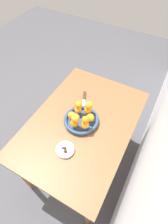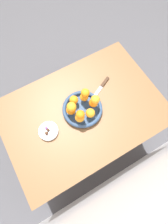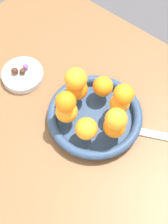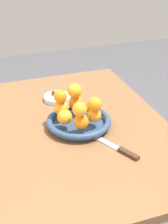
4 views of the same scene
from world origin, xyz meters
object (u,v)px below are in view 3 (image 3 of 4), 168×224
(orange_0, at_px, (67,112))
(orange_8, at_px, (76,79))
(orange_1, at_px, (86,129))
(orange_2, at_px, (114,127))
(candy_dish, at_px, (23,75))
(candy_ball_0, at_px, (15,71))
(orange_5, at_px, (77,89))
(orange_3, at_px, (120,103))
(orange_9, at_px, (66,102))
(orange_4, at_px, (103,86))
(orange_6, at_px, (124,94))
(fruit_bowl, at_px, (94,116))
(orange_7, at_px, (116,119))
(dining_table, at_px, (92,135))
(candy_ball_3, at_px, (23,71))
(candy_ball_2, at_px, (16,70))
(knife, at_px, (168,137))
(candy_ball_1, at_px, (26,67))

(orange_0, relative_size, orange_8, 1.01)
(orange_1, bearing_deg, orange_2, -136.63)
(candy_dish, height_order, orange_2, orange_2)
(candy_ball_0, bearing_deg, orange_5, -166.96)
(orange_3, distance_m, orange_9, 0.16)
(orange_4, bearing_deg, orange_6, 167.35)
(orange_9, bearing_deg, fruit_bowl, -127.42)
(orange_7, xyz_separation_m, orange_9, (0.13, 0.04, 0.00))
(dining_table, height_order, candy_ball_3, candy_ball_3)
(orange_3, height_order, candy_ball_2, orange_3)
(candy_dish, relative_size, orange_9, 2.29)
(candy_ball_0, bearing_deg, orange_8, -169.21)
(orange_1, relative_size, orange_9, 1.09)
(orange_8, height_order, candy_ball_2, orange_8)
(orange_8, distance_m, knife, 0.31)
(orange_0, distance_m, candy_ball_1, 0.23)
(orange_6, height_order, knife, orange_6)
(candy_dish, distance_m, orange_5, 0.20)
(orange_7, xyz_separation_m, candy_ball_1, (0.35, -0.02, -0.10))
(fruit_bowl, bearing_deg, orange_4, -70.77)
(orange_9, distance_m, knife, 0.31)
(candy_ball_3, distance_m, knife, 0.47)
(candy_ball_0, distance_m, candy_ball_1, 0.04)
(orange_4, distance_m, candy_ball_0, 0.28)
(orange_0, bearing_deg, orange_3, -130.77)
(orange_7, height_order, candy_ball_3, orange_7)
(candy_dish, distance_m, candy_ball_0, 0.03)
(candy_dish, xyz_separation_m, orange_6, (-0.32, -0.07, 0.11))
(orange_3, height_order, orange_4, orange_4)
(candy_dish, distance_m, candy_ball_2, 0.03)
(candy_dish, xyz_separation_m, orange_8, (-0.19, -0.03, 0.12))
(dining_table, bearing_deg, candy_dish, 2.73)
(orange_2, distance_m, orange_5, 0.15)
(candy_dish, height_order, candy_ball_1, candy_ball_1)
(fruit_bowl, distance_m, orange_1, 0.08)
(candy_ball_0, height_order, candy_ball_3, candy_ball_0)
(fruit_bowl, bearing_deg, candy_ball_1, 0.00)
(dining_table, bearing_deg, candy_ball_1, -1.46)
(orange_4, bearing_deg, candy_ball_0, 21.70)
(fruit_bowl, relative_size, candy_ball_2, 19.03)
(dining_table, bearing_deg, orange_1, 109.73)
(orange_4, relative_size, candy_ball_0, 2.66)
(orange_5, relative_size, candy_ball_3, 3.26)
(dining_table, relative_size, orange_6, 19.64)
(orange_9, height_order, candy_ball_3, orange_9)
(candy_ball_2, distance_m, knife, 0.49)
(candy_dish, relative_size, orange_2, 2.12)
(dining_table, height_order, candy_dish, candy_dish)
(orange_1, relative_size, orange_4, 1.04)
(orange_0, height_order, knife, orange_0)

